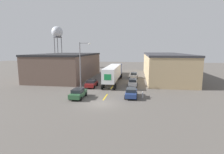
# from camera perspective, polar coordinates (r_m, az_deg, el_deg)

# --- Properties ---
(ground_plane) EXTENTS (160.00, 160.00, 0.00)m
(ground_plane) POSITION_cam_1_polar(r_m,az_deg,el_deg) (24.88, -3.64, -8.62)
(ground_plane) COLOR #56514C
(road_centerline) EXTENTS (0.20, 18.45, 0.01)m
(road_centerline) POSITION_cam_1_polar(r_m,az_deg,el_deg) (35.15, 0.02, -3.30)
(road_centerline) COLOR gold
(road_centerline) RESTS_ON ground_plane
(warehouse_left) EXTENTS (12.76, 22.05, 6.36)m
(warehouse_left) POSITION_cam_1_polar(r_m,az_deg,el_deg) (47.73, -14.37, 3.58)
(warehouse_left) COLOR brown
(warehouse_left) RESTS_ON ground_plane
(warehouse_right) EXTENTS (9.89, 29.28, 6.37)m
(warehouse_right) POSITION_cam_1_polar(r_m,az_deg,el_deg) (48.74, 16.63, 3.60)
(warehouse_right) COLOR tan
(warehouse_right) RESTS_ON ground_plane
(semi_truck) EXTENTS (2.67, 16.44, 3.90)m
(semi_truck) POSITION_cam_1_polar(r_m,az_deg,el_deg) (39.61, 0.54, 1.62)
(semi_truck) COLOR navy
(semi_truck) RESTS_ON ground_plane
(parked_car_left_far) EXTENTS (1.93, 4.15, 1.48)m
(parked_car_left_far) POSITION_cam_1_polar(r_m,az_deg,el_deg) (35.22, -6.71, -2.07)
(parked_car_left_far) COLOR maroon
(parked_car_left_far) RESTS_ON ground_plane
(parked_car_right_near) EXTENTS (1.93, 4.15, 1.48)m
(parked_car_right_near) POSITION_cam_1_polar(r_m,az_deg,el_deg) (27.85, 6.28, -5.08)
(parked_car_right_near) COLOR navy
(parked_car_right_near) RESTS_ON ground_plane
(parked_car_left_near) EXTENTS (1.93, 4.15, 1.48)m
(parked_car_left_near) POSITION_cam_1_polar(r_m,az_deg,el_deg) (27.77, -11.01, -5.24)
(parked_car_left_near) COLOR #2D5B38
(parked_car_left_near) RESTS_ON ground_plane
(parked_car_right_far) EXTENTS (1.93, 4.15, 1.48)m
(parked_car_right_far) POSITION_cam_1_polar(r_m,az_deg,el_deg) (46.03, 7.16, 0.57)
(parked_car_right_far) COLOR silver
(parked_car_right_far) RESTS_ON ground_plane
(parked_car_right_mid) EXTENTS (1.93, 4.15, 1.48)m
(parked_car_right_mid) POSITION_cam_1_polar(r_m,az_deg,el_deg) (36.30, 6.80, -1.74)
(parked_car_right_mid) COLOR silver
(parked_car_right_mid) RESTS_ON ground_plane
(water_tower) EXTENTS (4.47, 4.47, 16.56)m
(water_tower) POSITION_cam_1_polar(r_m,az_deg,el_deg) (75.65, -17.45, 13.61)
(water_tower) COLOR #47474C
(water_tower) RESTS_ON ground_plane
(street_lamp) EXTENTS (2.27, 0.32, 8.80)m
(street_lamp) POSITION_cam_1_polar(r_m,az_deg,el_deg) (33.43, -9.99, 4.63)
(street_lamp) COLOR slate
(street_lamp) RESTS_ON ground_plane
(fire_hydrant) EXTENTS (0.22, 0.22, 1.00)m
(fire_hydrant) POSITION_cam_1_polar(r_m,az_deg,el_deg) (27.88, 9.98, -5.72)
(fire_hydrant) COLOR silver
(fire_hydrant) RESTS_ON ground_plane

